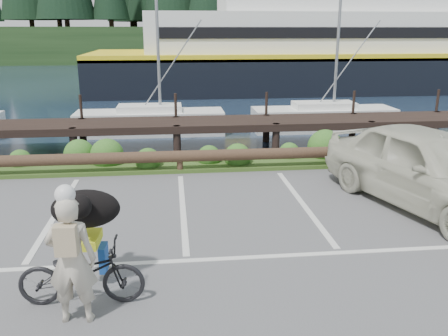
# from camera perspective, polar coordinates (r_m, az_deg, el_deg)

# --- Properties ---
(ground) EXTENTS (72.00, 72.00, 0.00)m
(ground) POSITION_cam_1_polar(r_m,az_deg,el_deg) (8.29, -4.60, -9.81)
(ground) COLOR #515154
(harbor_backdrop) EXTENTS (170.00, 160.00, 30.00)m
(harbor_backdrop) POSITION_cam_1_polar(r_m,az_deg,el_deg) (85.99, -6.12, 13.83)
(harbor_backdrop) COLOR #172437
(harbor_backdrop) RESTS_ON ground
(vegetation_strip) EXTENTS (34.00, 1.60, 0.10)m
(vegetation_strip) POSITION_cam_1_polar(r_m,az_deg,el_deg) (13.24, -5.37, 0.51)
(vegetation_strip) COLOR #3D5B21
(vegetation_strip) RESTS_ON ground
(log_rail) EXTENTS (32.00, 0.30, 0.60)m
(log_rail) POSITION_cam_1_polar(r_m,az_deg,el_deg) (12.58, -5.30, -0.57)
(log_rail) COLOR #443021
(log_rail) RESTS_ON ground
(bicycle) EXTENTS (1.74, 0.67, 0.90)m
(bicycle) POSITION_cam_1_polar(r_m,az_deg,el_deg) (6.89, -16.78, -12.06)
(bicycle) COLOR black
(bicycle) RESTS_ON ground
(cyclist) EXTENTS (0.64, 0.44, 1.71)m
(cyclist) POSITION_cam_1_polar(r_m,az_deg,el_deg) (6.36, -17.87, -10.51)
(cyclist) COLOR beige
(cyclist) RESTS_ON ground
(dog) EXTENTS (0.52, 1.00, 0.56)m
(dog) POSITION_cam_1_polar(r_m,az_deg,el_deg) (7.08, -16.31, -4.73)
(dog) COLOR black
(dog) RESTS_ON bicycle
(parked_car) EXTENTS (3.42, 5.43, 1.72)m
(parked_car) POSITION_cam_1_polar(r_m,az_deg,el_deg) (10.82, 23.34, 0.05)
(parked_car) COLOR beige
(parked_car) RESTS_ON ground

